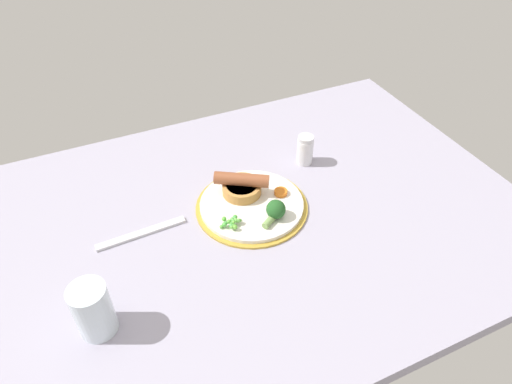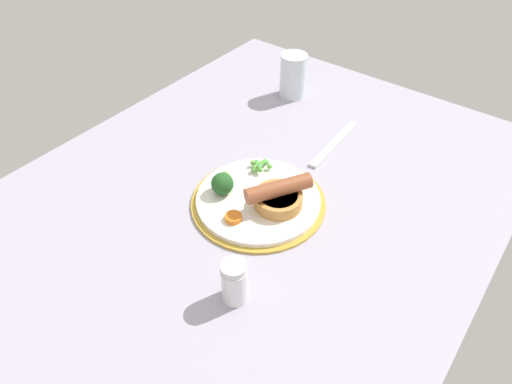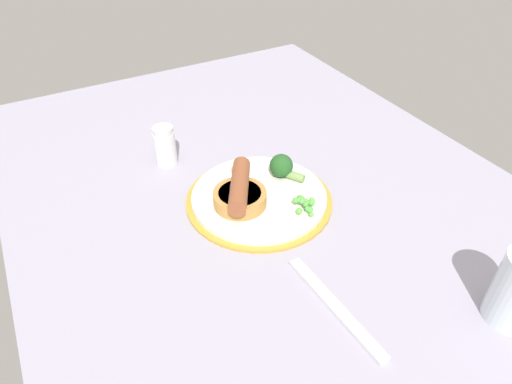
{
  "view_description": "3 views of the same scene",
  "coord_description": "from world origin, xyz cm",
  "px_view_note": "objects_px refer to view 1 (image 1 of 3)",
  "views": [
    {
      "loc": [
        29.43,
        61.89,
        69.04
      ],
      "look_at": [
        0.02,
        -2.83,
        6.5
      ],
      "focal_mm": 32.0,
      "sensor_mm": 36.0,
      "label": 1
    },
    {
      "loc": [
        -45.14,
        -37.22,
        58.58
      ],
      "look_at": [
        -0.48,
        -3.13,
        7.34
      ],
      "focal_mm": 32.0,
      "sensor_mm": 36.0,
      "label": 2
    },
    {
      "loc": [
        51.01,
        -30.28,
        50.23
      ],
      "look_at": [
        2.98,
        -3.81,
        6.67
      ],
      "focal_mm": 32.0,
      "sensor_mm": 36.0,
      "label": 3
    }
  ],
  "objects_px": {
    "drinking_glass": "(93,310)",
    "salt_shaker": "(305,150)",
    "dinner_plate": "(252,206)",
    "sausage_pudding": "(242,185)",
    "fork": "(141,233)",
    "carrot_slice_1": "(281,192)",
    "broccoli_floret_near": "(275,210)",
    "pea_pile": "(232,222)"
  },
  "relations": [
    {
      "from": "carrot_slice_1",
      "to": "fork",
      "type": "height_order",
      "value": "carrot_slice_1"
    },
    {
      "from": "drinking_glass",
      "to": "salt_shaker",
      "type": "height_order",
      "value": "drinking_glass"
    },
    {
      "from": "dinner_plate",
      "to": "carrot_slice_1",
      "type": "distance_m",
      "value": 0.07
    },
    {
      "from": "salt_shaker",
      "to": "pea_pile",
      "type": "bearing_deg",
      "value": 29.69
    },
    {
      "from": "broccoli_floret_near",
      "to": "carrot_slice_1",
      "type": "distance_m",
      "value": 0.07
    },
    {
      "from": "drinking_glass",
      "to": "broccoli_floret_near",
      "type": "bearing_deg",
      "value": -164.69
    },
    {
      "from": "fork",
      "to": "drinking_glass",
      "type": "distance_m",
      "value": 0.22
    },
    {
      "from": "carrot_slice_1",
      "to": "pea_pile",
      "type": "bearing_deg",
      "value": 18.74
    },
    {
      "from": "dinner_plate",
      "to": "fork",
      "type": "bearing_deg",
      "value": -4.8
    },
    {
      "from": "dinner_plate",
      "to": "salt_shaker",
      "type": "bearing_deg",
      "value": -152.47
    },
    {
      "from": "broccoli_floret_near",
      "to": "fork",
      "type": "height_order",
      "value": "broccoli_floret_near"
    },
    {
      "from": "pea_pile",
      "to": "broccoli_floret_near",
      "type": "relative_size",
      "value": 0.78
    },
    {
      "from": "broccoli_floret_near",
      "to": "carrot_slice_1",
      "type": "relative_size",
      "value": 2.09
    },
    {
      "from": "broccoli_floret_near",
      "to": "fork",
      "type": "xyz_separation_m",
      "value": [
        0.26,
        -0.08,
        -0.03
      ]
    },
    {
      "from": "dinner_plate",
      "to": "fork",
      "type": "distance_m",
      "value": 0.23
    },
    {
      "from": "sausage_pudding",
      "to": "salt_shaker",
      "type": "relative_size",
      "value": 1.55
    },
    {
      "from": "dinner_plate",
      "to": "carrot_slice_1",
      "type": "relative_size",
      "value": 8.4
    },
    {
      "from": "broccoli_floret_near",
      "to": "drinking_glass",
      "type": "bearing_deg",
      "value": 162.69
    },
    {
      "from": "salt_shaker",
      "to": "sausage_pudding",
      "type": "bearing_deg",
      "value": 16.61
    },
    {
      "from": "fork",
      "to": "drinking_glass",
      "type": "height_order",
      "value": "drinking_glass"
    },
    {
      "from": "dinner_plate",
      "to": "broccoli_floret_near",
      "type": "relative_size",
      "value": 4.02
    },
    {
      "from": "dinner_plate",
      "to": "carrot_slice_1",
      "type": "bearing_deg",
      "value": 179.86
    },
    {
      "from": "sausage_pudding",
      "to": "carrot_slice_1",
      "type": "xyz_separation_m",
      "value": [
        -0.07,
        0.04,
        -0.02
      ]
    },
    {
      "from": "dinner_plate",
      "to": "sausage_pudding",
      "type": "bearing_deg",
      "value": -80.7
    },
    {
      "from": "broccoli_floret_near",
      "to": "salt_shaker",
      "type": "height_order",
      "value": "salt_shaker"
    },
    {
      "from": "broccoli_floret_near",
      "to": "dinner_plate",
      "type": "bearing_deg",
      "value": 80.81
    },
    {
      "from": "carrot_slice_1",
      "to": "drinking_glass",
      "type": "relative_size",
      "value": 0.28
    },
    {
      "from": "sausage_pudding",
      "to": "fork",
      "type": "xyz_separation_m",
      "value": [
        0.22,
        0.02,
        -0.03
      ]
    },
    {
      "from": "dinner_plate",
      "to": "drinking_glass",
      "type": "xyz_separation_m",
      "value": [
        0.34,
        0.16,
        0.04
      ]
    },
    {
      "from": "sausage_pudding",
      "to": "broccoli_floret_near",
      "type": "distance_m",
      "value": 0.1
    },
    {
      "from": "sausage_pudding",
      "to": "dinner_plate",
      "type": "bearing_deg",
      "value": 130.27
    },
    {
      "from": "carrot_slice_1",
      "to": "fork",
      "type": "xyz_separation_m",
      "value": [
        0.3,
        -0.02,
        -0.02
      ]
    },
    {
      "from": "fork",
      "to": "salt_shaker",
      "type": "distance_m",
      "value": 0.42
    },
    {
      "from": "pea_pile",
      "to": "drinking_glass",
      "type": "distance_m",
      "value": 0.3
    },
    {
      "from": "sausage_pudding",
      "to": "fork",
      "type": "bearing_deg",
      "value": 35.6
    },
    {
      "from": "broccoli_floret_near",
      "to": "carrot_slice_1",
      "type": "bearing_deg",
      "value": 21.52
    },
    {
      "from": "dinner_plate",
      "to": "sausage_pudding",
      "type": "xyz_separation_m",
      "value": [
        0.01,
        -0.04,
        0.03
      ]
    },
    {
      "from": "carrot_slice_1",
      "to": "drinking_glass",
      "type": "bearing_deg",
      "value": 21.22
    },
    {
      "from": "salt_shaker",
      "to": "dinner_plate",
      "type": "bearing_deg",
      "value": 27.53
    },
    {
      "from": "drinking_glass",
      "to": "salt_shaker",
      "type": "xyz_separation_m",
      "value": [
        -0.52,
        -0.25,
        -0.01
      ]
    },
    {
      "from": "broccoli_floret_near",
      "to": "drinking_glass",
      "type": "height_order",
      "value": "drinking_glass"
    },
    {
      "from": "dinner_plate",
      "to": "fork",
      "type": "height_order",
      "value": "dinner_plate"
    }
  ]
}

